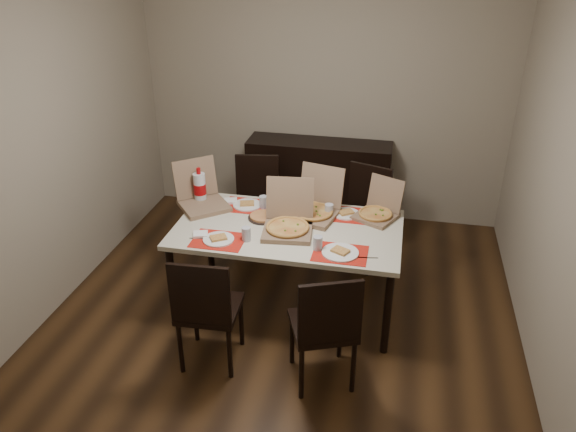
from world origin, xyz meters
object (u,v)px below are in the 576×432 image
object	(u,v)px
dining_table	(288,234)
dip_bowl	(296,217)
chair_far_left	(256,199)
chair_near_right	(325,325)
chair_far_right	(363,211)
sideboard	(318,182)
pizza_box_center	(288,224)
chair_near_left	(206,308)
soda_bottle	(200,188)

from	to	relation	value
dining_table	dip_bowl	distance (m)	0.18
dining_table	chair_far_left	bearing A→B (deg)	119.06
chair_near_right	chair_far_right	distance (m)	1.76
sideboard	dip_bowl	xyz separation A→B (m)	(0.04, -1.45, 0.32)
chair_far_left	pizza_box_center	xyz separation A→B (m)	(0.53, -0.98, 0.30)
chair_far_left	chair_far_right	bearing A→B (deg)	-1.68
chair_near_right	pizza_box_center	world-z (taller)	pizza_box_center
chair_far_left	chair_far_right	world-z (taller)	same
sideboard	chair_near_left	distance (m)	2.48
chair_far_right	sideboard	bearing A→B (deg)	127.46
dip_bowl	soda_bottle	xyz separation A→B (m)	(-0.87, 0.13, 0.12)
pizza_box_center	dip_bowl	bearing A→B (deg)	84.31
chair_near_left	chair_far_right	world-z (taller)	same
sideboard	dip_bowl	size ratio (longest dim) A/B	11.99
soda_bottle	chair_near_left	bearing A→B (deg)	-69.14
dining_table	chair_far_left	distance (m)	1.07
sideboard	dining_table	distance (m)	1.62
sideboard	pizza_box_center	world-z (taller)	pizza_box_center
chair_far_left	sideboard	bearing A→B (deg)	53.49
chair_near_right	chair_near_left	bearing A→B (deg)	178.48
pizza_box_center	soda_bottle	xyz separation A→B (m)	(-0.85, 0.35, 0.08)
chair_far_right	chair_near_right	bearing A→B (deg)	-93.11
chair_far_left	soda_bottle	xyz separation A→B (m)	(-0.33, -0.63, 0.37)
chair_near_left	dip_bowl	size ratio (longest dim) A/B	7.44
chair_far_right	pizza_box_center	distance (m)	1.13
sideboard	chair_near_right	bearing A→B (deg)	-79.70
chair_near_right	chair_far_left	xyz separation A→B (m)	(-0.95, 1.79, 0.00)
soda_bottle	sideboard	bearing A→B (deg)	57.79
sideboard	chair_far_right	xyz separation A→B (m)	(0.54, -0.71, 0.06)
chair_near_right	sideboard	bearing A→B (deg)	100.30
chair_near_left	pizza_box_center	distance (m)	0.94
soda_bottle	dip_bowl	bearing A→B (deg)	-8.76
sideboard	soda_bottle	world-z (taller)	soda_bottle
dining_table	chair_far_left	size ratio (longest dim) A/B	1.94
sideboard	chair_far_left	bearing A→B (deg)	-126.51
chair_far_right	pizza_box_center	size ratio (longest dim) A/B	2.03
chair_far_left	dip_bowl	bearing A→B (deg)	-54.61
chair_near_left	dip_bowl	distance (m)	1.12
chair_far_left	chair_far_right	size ratio (longest dim) A/B	1.00
sideboard	chair_near_right	xyz separation A→B (m)	(0.45, -2.47, 0.06)
chair_near_left	chair_near_right	xyz separation A→B (m)	(0.85, -0.02, 0.00)
sideboard	dip_bowl	world-z (taller)	sideboard
chair_near_right	pizza_box_center	size ratio (longest dim) A/B	2.03
dining_table	soda_bottle	xyz separation A→B (m)	(-0.84, 0.29, 0.20)
sideboard	chair_far_right	distance (m)	0.90
chair_near_left	soda_bottle	distance (m)	1.27
chair_far_right	chair_far_left	bearing A→B (deg)	178.32
sideboard	chair_near_left	bearing A→B (deg)	-99.19
dining_table	chair_far_right	distance (m)	1.05
sideboard	chair_near_right	world-z (taller)	chair_near_right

